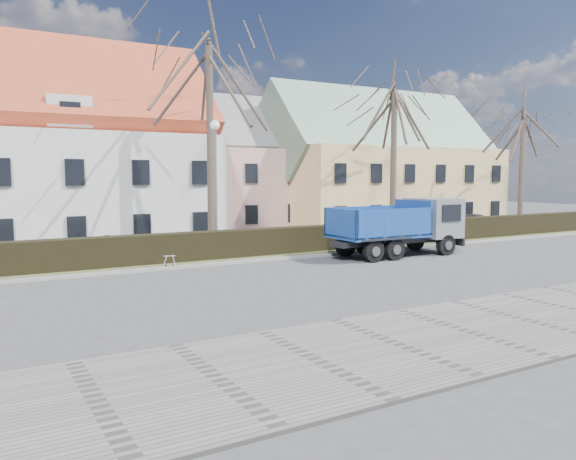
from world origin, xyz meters
TOP-DOWN VIEW (x-y plane):
  - ground at (0.00, 0.00)m, footprint 120.00×120.00m
  - sidewalk_near at (0.00, -8.50)m, footprint 80.00×5.00m
  - curb_far at (0.00, 4.60)m, footprint 80.00×0.30m
  - grass_strip at (0.00, 6.20)m, footprint 80.00×3.00m
  - hedge at (0.00, 6.00)m, footprint 60.00×0.90m
  - building_pink at (4.00, 20.00)m, footprint 10.80×8.80m
  - building_yellow at (16.00, 17.00)m, footprint 18.80×10.80m
  - tree_1 at (-2.00, 8.50)m, footprint 9.20×9.20m
  - tree_2 at (10.00, 8.50)m, footprint 8.00×8.00m
  - tree_3 at (22.00, 8.50)m, footprint 7.60×7.60m
  - dump_truck at (5.20, 2.87)m, footprint 7.22×2.71m
  - streetlight at (-2.37, 7.00)m, footprint 0.52×0.52m
  - cart_frame at (-5.64, 4.83)m, footprint 0.78×0.59m
  - parked_car_a at (-6.90, 11.48)m, footprint 3.52×1.59m
  - parked_car_b at (20.10, 10.70)m, footprint 4.15×2.79m

SIDE VIEW (x-z plane):
  - ground at x=0.00m, z-range 0.00..0.00m
  - sidewalk_near at x=0.00m, z-range 0.00..0.08m
  - grass_strip at x=0.00m, z-range 0.00..0.10m
  - curb_far at x=0.00m, z-range 0.00..0.12m
  - cart_frame at x=-5.64m, z-range 0.00..0.63m
  - parked_car_b at x=20.10m, z-range 0.00..1.12m
  - parked_car_a at x=-6.90m, z-range 0.00..1.17m
  - hedge at x=0.00m, z-range 0.00..1.30m
  - dump_truck at x=5.20m, z-range 0.00..2.88m
  - streetlight at x=-2.37m, z-range 0.00..6.64m
  - building_pink at x=4.00m, z-range 0.00..8.00m
  - building_yellow at x=16.00m, z-range 0.00..8.50m
  - tree_3 at x=22.00m, z-range 0.00..10.45m
  - tree_2 at x=10.00m, z-range 0.00..11.00m
  - tree_1 at x=-2.00m, z-range 0.00..12.65m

